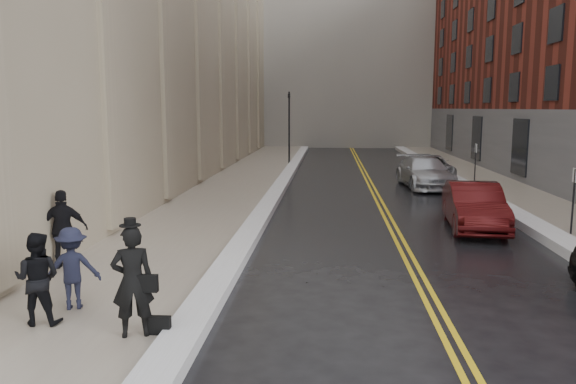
% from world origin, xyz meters
% --- Properties ---
extents(ground, '(160.00, 160.00, 0.00)m').
position_xyz_m(ground, '(0.00, 0.00, 0.00)').
color(ground, black).
rests_on(ground, ground).
extents(sidewalk_left, '(4.00, 64.00, 0.15)m').
position_xyz_m(sidewalk_left, '(-4.50, 16.00, 0.07)').
color(sidewalk_left, gray).
rests_on(sidewalk_left, ground).
extents(sidewalk_right, '(3.00, 64.00, 0.15)m').
position_xyz_m(sidewalk_right, '(9.00, 16.00, 0.07)').
color(sidewalk_right, gray).
rests_on(sidewalk_right, ground).
extents(lane_stripe_a, '(0.12, 64.00, 0.01)m').
position_xyz_m(lane_stripe_a, '(2.38, 16.00, 0.00)').
color(lane_stripe_a, gold).
rests_on(lane_stripe_a, ground).
extents(lane_stripe_b, '(0.12, 64.00, 0.01)m').
position_xyz_m(lane_stripe_b, '(2.62, 16.00, 0.00)').
color(lane_stripe_b, gold).
rests_on(lane_stripe_b, ground).
extents(snow_ridge_left, '(0.70, 60.80, 0.26)m').
position_xyz_m(snow_ridge_left, '(-2.20, 16.00, 0.13)').
color(snow_ridge_left, white).
rests_on(snow_ridge_left, ground).
extents(snow_ridge_right, '(0.85, 60.80, 0.30)m').
position_xyz_m(snow_ridge_right, '(7.15, 16.00, 0.15)').
color(snow_ridge_right, white).
rests_on(snow_ridge_right, ground).
extents(traffic_signal, '(0.18, 0.15, 5.20)m').
position_xyz_m(traffic_signal, '(-2.60, 30.00, 3.08)').
color(traffic_signal, black).
rests_on(traffic_signal, ground).
extents(parking_sign_near, '(0.06, 0.35, 2.23)m').
position_xyz_m(parking_sign_near, '(7.90, 8.00, 1.36)').
color(parking_sign_near, black).
rests_on(parking_sign_near, ground).
extents(parking_sign_far, '(0.06, 0.35, 2.23)m').
position_xyz_m(parking_sign_far, '(7.90, 20.00, 1.36)').
color(parking_sign_far, black).
rests_on(parking_sign_far, ground).
extents(car_maroon, '(2.04, 4.86, 1.56)m').
position_xyz_m(car_maroon, '(5.20, 9.22, 0.78)').
color(car_maroon, '#400B0C').
rests_on(car_maroon, ground).
extents(car_silver_near, '(2.67, 5.60, 1.58)m').
position_xyz_m(car_silver_near, '(5.20, 19.33, 0.79)').
color(car_silver_near, '#A8AAB0').
rests_on(car_silver_near, ground).
extents(car_silver_far, '(2.47, 5.10, 1.40)m').
position_xyz_m(car_silver_far, '(6.01, 22.42, 0.70)').
color(car_silver_far, gray).
rests_on(car_silver_far, ground).
extents(pedestrian_main, '(0.83, 0.68, 1.95)m').
position_xyz_m(pedestrian_main, '(-3.04, -0.81, 1.13)').
color(pedestrian_main, black).
rests_on(pedestrian_main, sidewalk_left).
extents(pedestrian_a, '(0.88, 0.71, 1.71)m').
position_xyz_m(pedestrian_a, '(-4.96, -0.39, 1.00)').
color(pedestrian_a, black).
rests_on(pedestrian_a, sidewalk_left).
extents(pedestrian_b, '(1.19, 0.91, 1.63)m').
position_xyz_m(pedestrian_b, '(-4.70, 0.43, 0.96)').
color(pedestrian_b, '#1B1D31').
rests_on(pedestrian_b, sidewalk_left).
extents(pedestrian_c, '(1.23, 0.80, 1.94)m').
position_xyz_m(pedestrian_c, '(-6.20, 3.18, 1.12)').
color(pedestrian_c, black).
rests_on(pedestrian_c, sidewalk_left).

